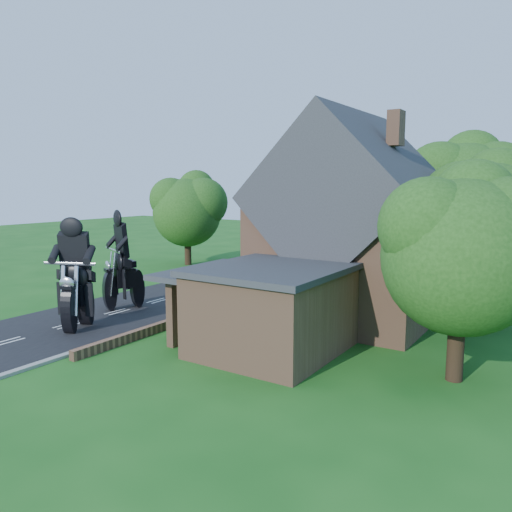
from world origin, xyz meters
The scene contains 19 objects.
ground centered at (0.00, 0.00, 0.00)m, with size 120.00×120.00×0.00m, color #174E16.
road centered at (0.00, 0.00, 0.01)m, with size 7.00×80.00×0.02m, color black.
kerb centered at (3.65, 0.00, 0.06)m, with size 0.30×80.00×0.12m, color gray.
garden_wall centered at (4.30, 5.00, 0.20)m, with size 0.30×22.00×0.40m, color #8C6047.
house centered at (10.49, 6.00, 4.34)m, with size 9.54×8.64×10.24m.
annex centered at (9.87, -0.80, 1.77)m, with size 7.05×5.94×3.44m.
tree_annex_side centered at (17.13, 0.10, 4.69)m, with size 5.64×5.20×7.48m.
tree_house_right centered at (16.65, 8.62, 5.19)m, with size 6.51×6.00×8.40m.
tree_behind_house centered at (14.18, 16.14, 6.23)m, with size 7.81×7.20×10.08m.
tree_behind_left centered at (8.16, 17.13, 5.73)m, with size 6.94×6.40×9.16m.
tree_far_road centered at (-6.86, 14.11, 4.84)m, with size 6.08×5.60×7.84m.
shrub_a centered at (5.30, -1.00, 0.55)m, with size 0.90×0.90×1.10m, color #113813.
shrub_b centered at (5.30, 1.50, 0.55)m, with size 0.90×0.90×1.10m, color #113813.
shrub_c centered at (5.30, 4.00, 0.55)m, with size 0.90×0.90×1.10m, color #113813.
shrub_d centered at (5.30, 9.00, 0.55)m, with size 0.90×0.90×1.10m, color #113813.
shrub_e centered at (5.30, 11.50, 0.55)m, with size 0.90×0.90×1.10m, color #113813.
shrub_f centered at (5.30, 14.00, 0.55)m, with size 0.90×0.90×1.10m, color #113813.
motorcycle_lead centered at (0.95, -3.13, 0.78)m, with size 0.42×1.67×1.55m, color black, non-canonical shape.
motorcycle_follow centered at (-0.21, 0.68, 0.80)m, with size 0.43×1.71×1.59m, color black, non-canonical shape.
Camera 1 is at (20.02, -17.30, 6.61)m, focal length 35.00 mm.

